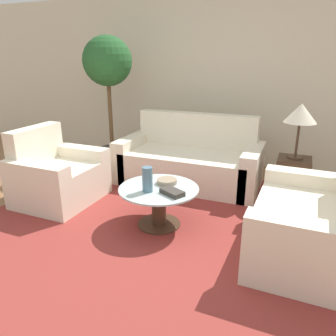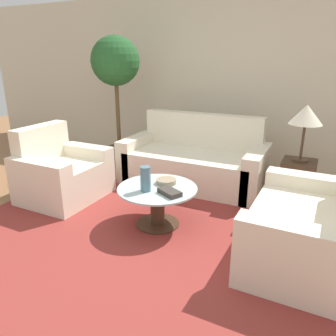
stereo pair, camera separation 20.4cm
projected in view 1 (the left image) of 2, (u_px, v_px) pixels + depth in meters
ground_plane at (127, 255)px, 2.91m from camera, size 14.00×14.00×0.00m
wall_back at (217, 81)px, 5.14m from camera, size 10.00×0.06×2.60m
rug at (159, 224)px, 3.44m from camera, size 3.78×3.47×0.01m
sofa_main at (190, 161)px, 4.53m from camera, size 1.91×0.90×0.92m
armchair at (56, 177)px, 3.95m from camera, size 0.85×0.97×0.88m
loveseat at (314, 226)px, 2.82m from camera, size 0.89×1.34×0.90m
coffee_table at (159, 201)px, 3.35m from camera, size 0.81×0.81×0.42m
side_table at (292, 179)px, 3.98m from camera, size 0.38×0.38×0.52m
table_lamp at (301, 115)px, 3.72m from camera, size 0.37×0.37×0.65m
potted_plant at (108, 71)px, 4.79m from camera, size 0.72×0.72×1.97m
vase at (147, 179)px, 3.17m from camera, size 0.10×0.10×0.25m
bowl at (167, 181)px, 3.40m from camera, size 0.21×0.21×0.05m
book_stack at (172, 192)px, 3.14m from camera, size 0.27×0.22×0.05m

